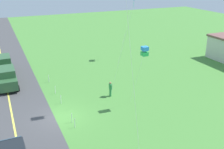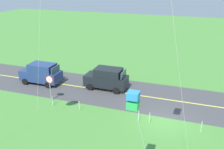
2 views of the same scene
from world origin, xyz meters
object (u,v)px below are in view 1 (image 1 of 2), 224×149
car_parked_west_far (4,65)px  kite_blue_mid (145,51)px  car_parked_west_near (7,78)px  person_adult_near (110,89)px

car_parked_west_far → kite_blue_mid: (14.73, 11.84, 4.33)m
car_parked_west_near → person_adult_near: 11.77m
car_parked_west_near → person_adult_near: car_parked_west_near is taller
car_parked_west_far → person_adult_near: car_parked_west_far is taller
car_parked_west_far → person_adult_near: (11.62, 9.76, -0.29)m
car_parked_west_near → person_adult_near: size_ratio=2.75×
kite_blue_mid → car_parked_west_far: bearing=-141.2°
car_parked_west_near → kite_blue_mid: kite_blue_mid is taller
kite_blue_mid → person_adult_near: bearing=-146.3°
person_adult_near → car_parked_west_near: bearing=19.7°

